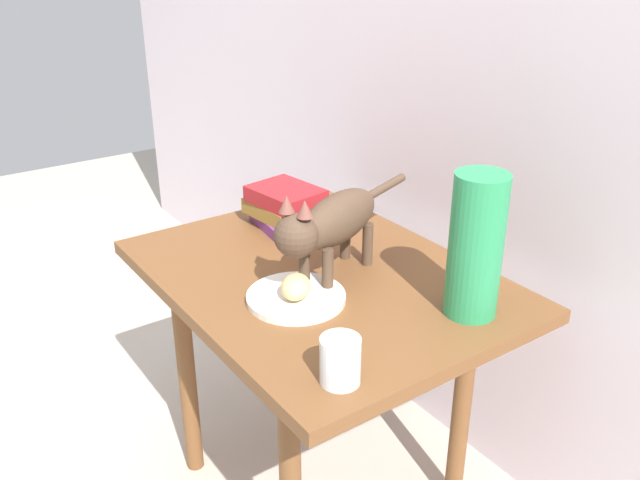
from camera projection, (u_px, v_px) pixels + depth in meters
The scene contains 8 objects.
back_panel at pixel (479, 29), 1.55m from camera, with size 4.00×0.04×2.20m, color silver.
side_table at pixel (320, 304), 1.56m from camera, with size 0.85×0.64×0.61m.
plate at pixel (296, 297), 1.41m from camera, with size 0.21×0.21×0.01m, color silver.
bread_roll at pixel (296, 287), 1.38m from camera, with size 0.08×0.06×0.05m, color #E0BC7A.
cat at pixel (331, 223), 1.44m from camera, with size 0.20×0.46×0.23m.
book_stack at pixel (283, 206), 1.73m from camera, with size 0.20×0.16×0.11m.
green_vase at pixel (476, 246), 1.31m from camera, with size 0.11×0.11×0.29m, color #288C51.
candle_jar at pixel (340, 363), 1.14m from camera, with size 0.07×0.07×0.08m.
Camera 1 is at (1.11, -0.78, 1.31)m, focal length 38.39 mm.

